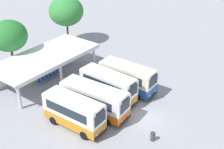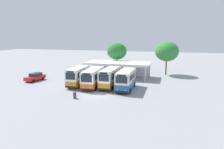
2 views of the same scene
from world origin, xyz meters
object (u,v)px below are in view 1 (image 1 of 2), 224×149
(waiting_chair_far_end_seat, at_px, (58,72))
(city_bus_nearest_orange, at_px, (74,111))
(city_bus_fourth_amber, at_px, (128,77))
(waiting_chair_fourth_seat, at_px, (51,75))
(waiting_chair_fifth_seat, at_px, (54,74))
(waiting_chair_middle_seat, at_px, (47,77))
(waiting_chair_end_by_column, at_px, (40,81))
(litter_bin_apron, at_px, (153,136))
(waiting_chair_second_from_end, at_px, (44,79))
(city_bus_middle_cream, at_px, (108,85))
(city_bus_second_in_row, at_px, (94,99))

(waiting_chair_far_end_seat, bearing_deg, city_bus_nearest_orange, -125.39)
(city_bus_nearest_orange, relative_size, city_bus_fourth_amber, 0.94)
(waiting_chair_fourth_seat, xyz_separation_m, waiting_chair_fifth_seat, (0.65, -0.05, 0.00))
(waiting_chair_middle_seat, xyz_separation_m, waiting_chair_far_end_seat, (1.94, 0.06, 0.00))
(waiting_chair_end_by_column, distance_m, litter_bin_apron, 16.98)
(waiting_chair_second_from_end, relative_size, waiting_chair_fifth_seat, 1.00)
(waiting_chair_fifth_seat, bearing_deg, waiting_chair_end_by_column, 179.34)
(city_bus_middle_cream, xyz_separation_m, waiting_chair_fifth_seat, (-0.07, 9.04, -1.38))
(city_bus_second_in_row, xyz_separation_m, city_bus_middle_cream, (3.06, 0.45, 0.07))
(waiting_chair_end_by_column, xyz_separation_m, waiting_chair_far_end_seat, (3.23, 0.04, 0.00))
(waiting_chair_far_end_seat, bearing_deg, waiting_chair_second_from_end, -178.09)
(city_bus_middle_cream, relative_size, waiting_chair_second_from_end, 8.26)
(city_bus_second_in_row, distance_m, waiting_chair_end_by_column, 9.62)
(waiting_chair_end_by_column, xyz_separation_m, waiting_chair_fourth_seat, (1.94, 0.02, 0.00))
(city_bus_fourth_amber, height_order, waiting_chair_middle_seat, city_bus_fourth_amber)
(waiting_chair_second_from_end, height_order, litter_bin_apron, litter_bin_apron)
(waiting_chair_end_by_column, bearing_deg, litter_bin_apron, -91.69)
(city_bus_second_in_row, bearing_deg, waiting_chair_end_by_column, 87.55)
(waiting_chair_end_by_column, relative_size, waiting_chair_fourth_seat, 1.00)
(city_bus_nearest_orange, bearing_deg, city_bus_second_in_row, -2.42)
(city_bus_fourth_amber, relative_size, waiting_chair_middle_seat, 8.47)
(city_bus_fourth_amber, relative_size, waiting_chair_end_by_column, 8.47)
(waiting_chair_fifth_seat, bearing_deg, waiting_chair_second_from_end, -179.51)
(waiting_chair_middle_seat, relative_size, waiting_chair_far_end_seat, 1.00)
(city_bus_nearest_orange, bearing_deg, waiting_chair_middle_seat, 63.06)
(city_bus_nearest_orange, xyz_separation_m, waiting_chair_far_end_seat, (6.70, 9.43, -1.36))
(waiting_chair_middle_seat, bearing_deg, litter_bin_apron, -96.03)
(city_bus_nearest_orange, xyz_separation_m, waiting_chair_fifth_seat, (6.05, 9.36, -1.36))
(city_bus_fourth_amber, bearing_deg, city_bus_middle_cream, 168.47)
(waiting_chair_end_by_column, bearing_deg, city_bus_fourth_amber, -59.46)
(city_bus_nearest_orange, relative_size, city_bus_middle_cream, 0.97)
(city_bus_middle_cream, distance_m, waiting_chair_far_end_seat, 9.23)
(city_bus_nearest_orange, xyz_separation_m, city_bus_fourth_amber, (9.19, -0.30, -0.01))
(waiting_chair_far_end_seat, bearing_deg, waiting_chair_fourth_seat, -179.30)
(city_bus_second_in_row, relative_size, litter_bin_apron, 8.91)
(city_bus_nearest_orange, relative_size, waiting_chair_second_from_end, 7.99)
(waiting_chair_far_end_seat, bearing_deg, waiting_chair_end_by_column, -179.30)
(city_bus_middle_cream, height_order, city_bus_fourth_amber, city_bus_middle_cream)
(waiting_chair_far_end_seat, bearing_deg, litter_bin_apron, -102.36)
(waiting_chair_fourth_seat, distance_m, waiting_chair_far_end_seat, 1.29)
(city_bus_middle_cream, relative_size, waiting_chair_far_end_seat, 8.26)
(city_bus_nearest_orange, bearing_deg, waiting_chair_end_by_column, 69.72)
(city_bus_middle_cream, height_order, waiting_chair_far_end_seat, city_bus_middle_cream)
(waiting_chair_middle_seat, bearing_deg, city_bus_nearest_orange, -116.94)
(waiting_chair_middle_seat, height_order, waiting_chair_fifth_seat, same)
(waiting_chair_fifth_seat, bearing_deg, city_bus_fourth_amber, -72.03)
(waiting_chair_end_by_column, distance_m, waiting_chair_middle_seat, 1.29)
(waiting_chair_second_from_end, xyz_separation_m, waiting_chair_fifth_seat, (1.94, 0.02, 0.00))
(waiting_chair_middle_seat, relative_size, waiting_chair_fifth_seat, 1.00)
(city_bus_second_in_row, xyz_separation_m, waiting_chair_end_by_column, (0.41, 9.52, -1.31))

